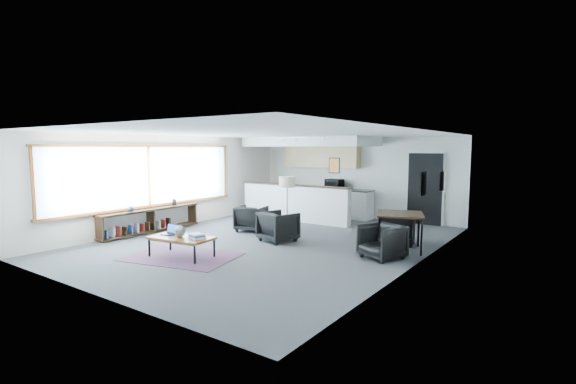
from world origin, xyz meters
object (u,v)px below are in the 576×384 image
Objects in this scene: dining_chair_near at (382,243)px; microwave at (334,183)px; ceramic_pot at (180,231)px; dining_table at (400,216)px; armchair_left at (251,217)px; coffee_table at (181,238)px; book_stack at (197,236)px; dining_chair_far at (396,229)px; armchair_right at (278,225)px; laptop at (171,231)px; floor_lamp at (287,184)px.

microwave is (-3.37, 4.10, 0.79)m from dining_chair_near.
dining_table is at bearing 42.77° from ceramic_pot.
armchair_left is 0.60× the size of dining_table.
book_stack is (0.37, 0.08, 0.08)m from coffee_table.
dining_chair_far is at bearing 42.59° from coffee_table.
microwave reaches higher than armchair_right.
armchair_left is at bearing -167.15° from dining_chair_near.
ceramic_pot is (0.37, -0.06, 0.05)m from laptop.
armchair_right is 0.53× the size of floor_lamp.
laptop is 5.13m from dining_chair_far.
armchair_right reaches higher than coffee_table.
armchair_right reaches higher than armchair_left.
dining_table is at bearing 34.19° from laptop.
ceramic_pot reaches higher than laptop.
dining_chair_far is (2.43, 1.39, -0.04)m from armchair_right.
laptop is 2.57m from armchair_right.
coffee_table is at bearing -124.18° from dining_chair_near.
coffee_table is 3.00m from armchair_left.
dining_chair_near is (3.42, 2.28, -0.07)m from coffee_table.
armchair_right is 1.22× the size of dining_chair_near.
armchair_left is 1.37× the size of microwave.
coffee_table is 4.91m from dining_chair_far.
floor_lamp is at bearing -173.36° from armchair_left.
floor_lamp is 3.04m from dining_chair_far.
dining_table reaches higher than book_stack.
coffee_table is 0.39m from book_stack.
microwave is (-0.27, 3.06, -0.19)m from floor_lamp.
armchair_right is at bearing 140.28° from armchair_left.
armchair_left reaches higher than laptop.
ceramic_pot is 0.32× the size of dining_chair_far.
coffee_table is 0.15m from ceramic_pot.
armchair_left is 1.48m from armchair_right.
coffee_table is 0.40m from laptop.
armchair_left is 1.16× the size of dining_chair_near.
book_stack is at bearing -122.05° from dining_chair_near.
armchair_left is at bearing 94.52° from coffee_table.
floor_lamp is at bearing -12.39° from dining_chair_far.
floor_lamp is 1.19× the size of dining_table.
coffee_table is 6.42m from microwave.
ceramic_pot is at bearing -83.54° from microwave.
laptop is 0.25× the size of dining_table.
laptop is 1.38× the size of ceramic_pot.
floor_lamp is at bearing 77.44° from coffee_table.
microwave is at bearing -116.58° from armchair_left.
coffee_table is at bearing 86.67° from armchair_right.
microwave is (-3.12, 2.65, 0.76)m from dining_chair_far.
armchair_right is 2.80m from dining_chair_far.
book_stack is at bearing -134.72° from dining_table.
laptop is 4.98m from dining_table.
laptop is at bearing 78.44° from armchair_left.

